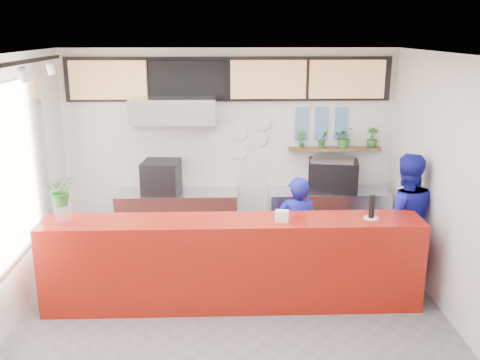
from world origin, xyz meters
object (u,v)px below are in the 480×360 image
(panini_oven, at_px, (161,177))
(espresso_machine, at_px, (333,176))
(staff_center, at_px, (296,232))
(service_counter, at_px, (233,263))
(staff_right, at_px, (404,220))
(pepper_mill, at_px, (372,207))

(panini_oven, xyz_separation_m, espresso_machine, (2.57, 0.00, -0.01))
(panini_oven, xyz_separation_m, staff_center, (1.86, -1.29, -0.40))
(panini_oven, bearing_deg, service_counter, -54.53)
(service_counter, relative_size, espresso_machine, 6.20)
(staff_right, bearing_deg, espresso_machine, -56.61)
(panini_oven, bearing_deg, staff_right, -15.42)
(espresso_machine, height_order, staff_center, staff_center)
(staff_center, bearing_deg, pepper_mill, 148.63)
(panini_oven, relative_size, pepper_mill, 1.95)
(espresso_machine, distance_m, pepper_mill, 1.82)
(staff_right, distance_m, pepper_mill, 0.89)
(staff_center, bearing_deg, service_counter, 33.34)
(panini_oven, relative_size, espresso_machine, 0.73)
(panini_oven, xyz_separation_m, staff_right, (3.26, -1.27, -0.26))
(panini_oven, height_order, staff_right, staff_right)
(staff_right, bearing_deg, staff_center, 5.95)
(espresso_machine, bearing_deg, staff_center, -109.02)
(staff_right, xyz_separation_m, pepper_mill, (-0.60, -0.55, 0.37))
(service_counter, xyz_separation_m, espresso_machine, (1.55, 1.80, 0.58))
(service_counter, distance_m, pepper_mill, 1.78)
(staff_center, distance_m, staff_right, 1.41)
(staff_right, relative_size, pepper_mill, 6.48)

